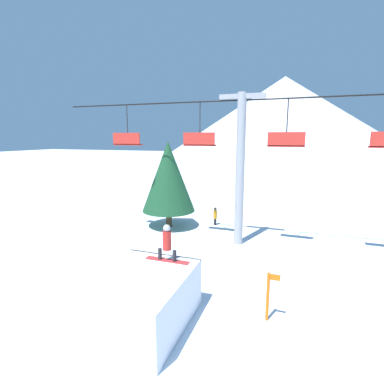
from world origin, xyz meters
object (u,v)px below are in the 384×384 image
at_px(pine_tree_near, 168,176).
at_px(trail_marker, 268,295).
at_px(snowboarder, 167,243).
at_px(distant_skier, 215,215).
at_px(snow_ramp, 141,300).

xyz_separation_m(pine_tree_near, trail_marker, (7.29, -8.50, -2.50)).
distance_m(snowboarder, distant_skier, 10.34).
bearing_deg(trail_marker, distant_skier, 114.28).
xyz_separation_m(trail_marker, distant_skier, (-4.45, 9.88, -0.22)).
distance_m(snow_ramp, trail_marker, 4.08).
distance_m(snow_ramp, distant_skier, 11.45).
bearing_deg(snowboarder, trail_marker, 4.58).
height_order(snow_ramp, distant_skier, snow_ramp).
bearing_deg(pine_tree_near, snowboarder, -66.33).
bearing_deg(pine_tree_near, trail_marker, -49.41).
height_order(snowboarder, distant_skier, snowboarder).
relative_size(snow_ramp, distant_skier, 2.94).
distance_m(trail_marker, distant_skier, 10.84).
relative_size(trail_marker, distant_skier, 1.34).
distance_m(snow_ramp, pine_tree_near, 10.95).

